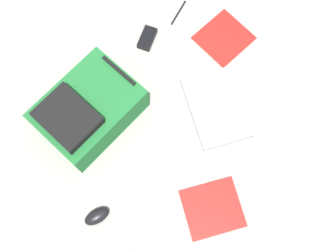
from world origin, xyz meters
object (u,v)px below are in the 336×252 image
Objects in this scene: power_brick at (147,38)px; book_red at (224,39)px; laptop at (217,108)px; book_blue at (212,209)px; backpack at (87,110)px; computer_mouse at (97,216)px; pen_black at (178,12)px.

book_red is at bearing 61.18° from power_brick.
book_blue is (0.37, -0.24, -0.01)m from laptop.
book_red is at bearing 145.24° from book_blue.
power_brick is at bearing -118.82° from book_red.
book_red reaches higher than book_blue.
backpack reaches higher than computer_mouse.
backpack is 1.30× the size of laptop.
backpack is at bearing -86.70° from book_red.
book_red is at bearing 93.30° from backpack.
pen_black is at bearing 114.14° from backpack.
laptop is at bearing 103.30° from computer_mouse.
laptop is 0.69m from computer_mouse.
laptop is at bearing -10.44° from pen_black.
computer_mouse reaches higher than laptop.
power_brick is at bearing 170.55° from book_blue.
computer_mouse is at bearing -42.60° from power_brick.
backpack reaches higher than laptop.
computer_mouse is 0.84m from power_brick.
book_red reaches higher than pen_black.
book_red is at bearing 143.22° from laptop.
backpack is 0.44m from computer_mouse.
book_red is (-0.28, 0.21, -0.01)m from laptop.
laptop is 0.44m from book_blue.
computer_mouse is 0.75× the size of pen_black.
book_blue is at bearing 23.40° from backpack.
book_blue is 2.43× the size of power_brick.
book_blue is at bearing -20.94° from pen_black.
laptop is 0.35m from book_red.
power_brick is (-0.45, -0.11, -0.00)m from laptop.
computer_mouse reaches higher than book_red.
book_blue is at bearing -33.17° from laptop.
laptop is at bearing 64.78° from backpack.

